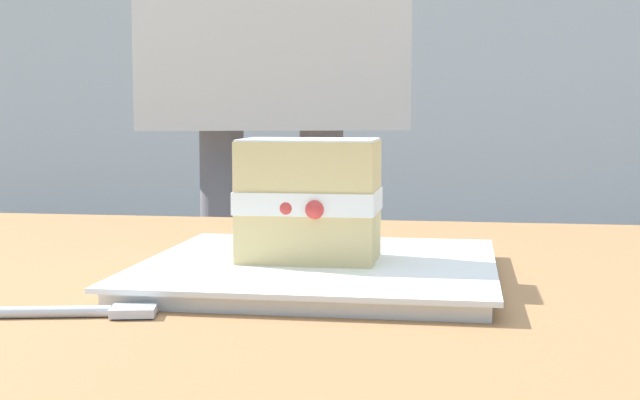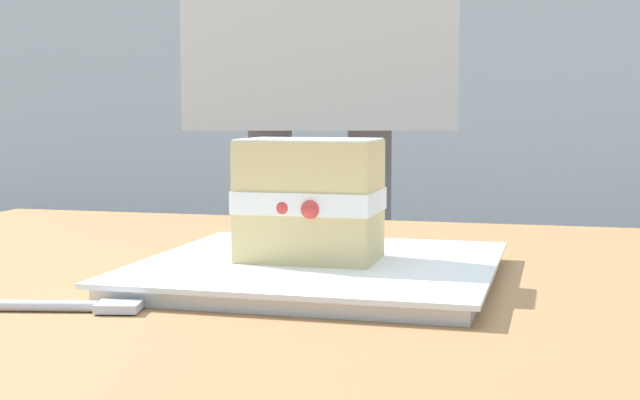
% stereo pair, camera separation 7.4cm
% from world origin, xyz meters
% --- Properties ---
extents(dessert_plate, '(0.29, 0.29, 0.02)m').
position_xyz_m(dessert_plate, '(0.10, 0.02, 0.72)').
color(dessert_plate, white).
rests_on(dessert_plate, patio_table).
extents(cake_slice, '(0.11, 0.08, 0.10)m').
position_xyz_m(cake_slice, '(0.11, 0.01, 0.78)').
color(cake_slice, '#E0C17A').
rests_on(cake_slice, dessert_plate).
extents(dessert_fork, '(0.17, 0.05, 0.01)m').
position_xyz_m(dessert_fork, '(0.26, 0.18, 0.72)').
color(dessert_fork, silver).
rests_on(dessert_fork, patio_table).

